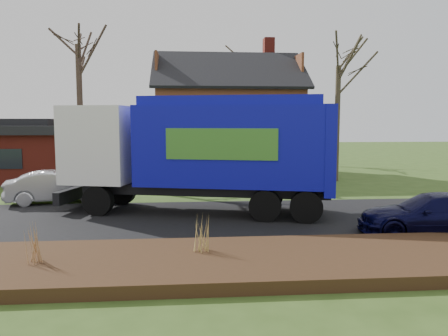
{
  "coord_description": "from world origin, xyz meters",
  "views": [
    {
      "loc": [
        -0.71,
        -15.44,
        3.5
      ],
      "look_at": [
        0.83,
        2.5,
        1.61
      ],
      "focal_mm": 35.0,
      "sensor_mm": 36.0,
      "label": 1
    }
  ],
  "objects": [
    {
      "name": "grass_clump_mid",
      "position": [
        -0.36,
        -4.89,
        0.77
      ],
      "size": [
        0.34,
        0.28,
        0.95
      ],
      "color": "tan",
      "rests_on": "mulch_verge"
    },
    {
      "name": "tree_back",
      "position": [
        5.27,
        23.26,
        9.31
      ],
      "size": [
        3.53,
        3.53,
        11.17
      ],
      "color": "#433428",
      "rests_on": "ground"
    },
    {
      "name": "ground",
      "position": [
        0.0,
        0.0,
        0.0
      ],
      "size": [
        120.0,
        120.0,
        0.0
      ],
      "primitive_type": "plane",
      "color": "#304A18",
      "rests_on": "ground"
    },
    {
      "name": "ranch_house",
      "position": [
        -12.0,
        13.0,
        1.81
      ],
      "size": [
        9.8,
        8.2,
        3.7
      ],
      "color": "maroon",
      "rests_on": "ground"
    },
    {
      "name": "main_house",
      "position": [
        1.49,
        13.91,
        4.03
      ],
      "size": [
        12.95,
        8.95,
        9.26
      ],
      "color": "beige",
      "rests_on": "ground"
    },
    {
      "name": "road",
      "position": [
        0.0,
        0.0,
        0.01
      ],
      "size": [
        80.0,
        7.0,
        0.02
      ],
      "primitive_type": "cube",
      "color": "black",
      "rests_on": "ground"
    },
    {
      "name": "silver_sedan",
      "position": [
        -6.38,
        3.95,
        0.69
      ],
      "size": [
        4.46,
        2.57,
        1.39
      ],
      "primitive_type": "imported",
      "rotation": [
        0.0,
        0.0,
        1.85
      ],
      "color": "#AAACB2",
      "rests_on": "ground"
    },
    {
      "name": "grass_clump_west",
      "position": [
        -4.21,
        -5.36,
        0.77
      ],
      "size": [
        0.35,
        0.29,
        0.94
      ],
      "color": "#A37448",
      "rests_on": "mulch_verge"
    },
    {
      "name": "navy_wagon",
      "position": [
        6.88,
        -2.79,
        0.66
      ],
      "size": [
        4.76,
        2.54,
        1.31
      ],
      "primitive_type": "imported",
      "rotation": [
        0.0,
        0.0,
        -1.73
      ],
      "color": "black",
      "rests_on": "ground"
    },
    {
      "name": "tree_front_east",
      "position": [
        8.16,
        9.75,
        7.88
      ],
      "size": [
        3.49,
        3.49,
        9.7
      ],
      "color": "#423827",
      "rests_on": "ground"
    },
    {
      "name": "mulch_verge",
      "position": [
        0.0,
        -5.3,
        0.15
      ],
      "size": [
        80.0,
        3.5,
        0.3
      ],
      "primitive_type": "cube",
      "color": "#312110",
      "rests_on": "ground"
    },
    {
      "name": "garbage_truck",
      "position": [
        -0.08,
        1.21,
        2.56
      ],
      "size": [
        10.73,
        5.22,
        4.44
      ],
      "rotation": [
        0.0,
        0.0,
        -0.25
      ],
      "color": "black",
      "rests_on": "ground"
    },
    {
      "name": "tree_front_west",
      "position": [
        -6.67,
        9.92,
        8.94
      ],
      "size": [
        3.65,
        3.65,
        10.85
      ],
      "color": "#3E2E25",
      "rests_on": "ground"
    }
  ]
}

